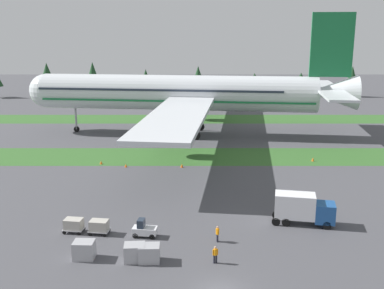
% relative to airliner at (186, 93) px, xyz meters
% --- Properties ---
extents(grass_strip_near, '(320.00, 11.72, 0.01)m').
position_rel_airliner_xyz_m(grass_strip_near, '(3.43, -17.47, -8.99)').
color(grass_strip_near, '#336028').
rests_on(grass_strip_near, ground).
extents(grass_strip_far, '(320.00, 11.72, 0.01)m').
position_rel_airliner_xyz_m(grass_strip_far, '(3.43, 17.96, -8.99)').
color(grass_strip_far, '#336028').
rests_on(grass_strip_far, ground).
extents(airliner, '(68.66, 84.83, 25.08)m').
position_rel_airliner_xyz_m(airliner, '(0.00, 0.00, 0.00)').
color(airliner, silver).
rests_on(airliner, ground).
extents(baggage_tug, '(2.76, 1.65, 1.97)m').
position_rel_airliner_xyz_m(baggage_tug, '(-4.08, -49.93, -8.18)').
color(baggage_tug, silver).
rests_on(baggage_tug, ground).
extents(cargo_dolly_lead, '(2.39, 1.79, 1.55)m').
position_rel_airliner_xyz_m(cargo_dolly_lead, '(-9.05, -49.22, -8.07)').
color(cargo_dolly_lead, '#A3A3A8').
rests_on(cargo_dolly_lead, ground).
extents(cargo_dolly_second, '(2.39, 1.79, 1.55)m').
position_rel_airliner_xyz_m(cargo_dolly_second, '(-11.92, -48.82, -8.07)').
color(cargo_dolly_second, '#A3A3A8').
rests_on(cargo_dolly_second, ground).
extents(catering_truck, '(7.26, 3.57, 3.58)m').
position_rel_airliner_xyz_m(catering_truck, '(13.70, -46.62, -7.04)').
color(catering_truck, '#1E4C8E').
rests_on(catering_truck, ground).
extents(ground_crew_marshaller, '(0.54, 0.36, 1.74)m').
position_rel_airliner_xyz_m(ground_crew_marshaller, '(3.28, -55.74, -8.05)').
color(ground_crew_marshaller, black).
rests_on(ground_crew_marshaller, ground).
extents(ground_crew_loader, '(0.36, 0.56, 1.74)m').
position_rel_airliner_xyz_m(ground_crew_loader, '(3.74, -51.14, -8.05)').
color(ground_crew_loader, black).
rests_on(ground_crew_loader, ground).
extents(uld_container_0, '(2.06, 1.68, 1.78)m').
position_rel_airliner_xyz_m(uld_container_0, '(-9.41, -54.80, -8.11)').
color(uld_container_0, '#A3A3A8').
rests_on(uld_container_0, ground).
extents(uld_container_1, '(2.03, 1.64, 1.68)m').
position_rel_airliner_xyz_m(uld_container_1, '(-3.03, -55.40, -8.15)').
color(uld_container_1, '#A3A3A8').
rests_on(uld_container_1, ground).
extents(uld_container_2, '(2.10, 1.73, 1.70)m').
position_rel_airliner_xyz_m(uld_container_2, '(-4.44, -55.28, -8.14)').
color(uld_container_2, '#A3A3A8').
rests_on(uld_container_2, ground).
extents(taxiway_marker_0, '(0.44, 0.44, 0.57)m').
position_rel_airliner_xyz_m(taxiway_marker_0, '(-9.69, -24.04, -8.71)').
color(taxiway_marker_0, orange).
rests_on(taxiway_marker_0, ground).
extents(taxiway_marker_1, '(0.44, 0.44, 0.57)m').
position_rel_airliner_xyz_m(taxiway_marker_1, '(-14.06, -22.26, -8.71)').
color(taxiway_marker_1, orange).
rests_on(taxiway_marker_1, ground).
extents(taxiway_marker_2, '(0.44, 0.44, 0.64)m').
position_rel_airliner_xyz_m(taxiway_marker_2, '(21.63, -20.52, -8.67)').
color(taxiway_marker_2, orange).
rests_on(taxiway_marker_2, ground).
extents(taxiway_marker_3, '(0.44, 0.44, 0.63)m').
position_rel_airliner_xyz_m(taxiway_marker_3, '(-0.57, -24.19, -8.68)').
color(taxiway_marker_3, orange).
rests_on(taxiway_marker_3, ground).
extents(distant_tree_line, '(171.79, 9.93, 11.58)m').
position_rel_airliner_xyz_m(distant_tree_line, '(5.88, 57.97, -2.42)').
color(distant_tree_line, '#4C3823').
rests_on(distant_tree_line, ground).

